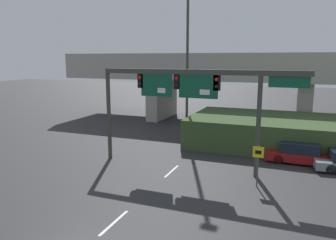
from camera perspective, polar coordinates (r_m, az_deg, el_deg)
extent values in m
cube|color=silver|center=(15.36, -9.37, -17.20)|extent=(0.14, 2.40, 0.01)
cube|color=silver|center=(21.31, 0.65, -8.90)|extent=(0.14, 2.40, 0.01)
cube|color=silver|center=(27.85, 5.92, -4.22)|extent=(0.14, 2.40, 0.01)
cube|color=silver|center=(34.64, 9.12, -1.33)|extent=(0.14, 2.40, 0.01)
cube|color=silver|center=(41.57, 11.26, 0.61)|extent=(0.14, 2.40, 0.01)
cylinder|color=#383D33|center=(23.58, -10.26, 0.98)|extent=(0.28, 0.28, 6.47)
cylinder|color=#383D33|center=(20.23, 15.46, -0.85)|extent=(0.28, 0.28, 6.47)
cube|color=#383D33|center=(20.57, 5.41, 8.32)|extent=(13.14, 0.32, 0.32)
cube|color=black|center=(22.05, -4.72, 6.84)|extent=(0.40, 0.28, 0.95)
sphere|color=red|center=(21.88, -4.93, 7.37)|extent=(0.22, 0.22, 0.22)
sphere|color=black|center=(21.91, -4.91, 6.25)|extent=(0.22, 0.22, 0.22)
cube|color=black|center=(21.05, 1.64, 6.69)|extent=(0.40, 0.28, 0.95)
sphere|color=red|center=(20.87, 1.48, 7.24)|extent=(0.22, 0.22, 0.22)
sphere|color=black|center=(20.90, 1.47, 6.07)|extent=(0.22, 0.22, 0.22)
cube|color=black|center=(20.32, 8.53, 6.43)|extent=(0.40, 0.28, 0.95)
sphere|color=red|center=(20.14, 8.43, 7.00)|extent=(0.22, 0.22, 0.22)
sphere|color=black|center=(20.17, 8.40, 5.79)|extent=(0.22, 0.22, 0.22)
cube|color=#0F4C33|center=(21.49, -2.03, 6.08)|extent=(2.17, 0.08, 1.46)
cube|color=white|center=(21.33, -1.14, 5.17)|extent=(0.54, 0.03, 0.32)
cube|color=#0F4C33|center=(20.53, 5.28, 5.82)|extent=(2.51, 0.08, 1.47)
cube|color=white|center=(20.40, 6.41, 4.84)|extent=(0.63, 0.03, 0.32)
cube|color=#0F4C33|center=(19.74, 20.35, 6.21)|extent=(2.24, 0.07, 0.64)
cylinder|color=#4C4C4C|center=(19.16, 15.34, -7.82)|extent=(0.08, 0.08, 2.38)
cube|color=yellow|center=(18.87, 15.45, -5.44)|extent=(0.60, 0.03, 0.60)
cube|color=black|center=(18.86, 15.45, -5.45)|extent=(0.33, 0.01, 0.21)
cylinder|color=#383D33|center=(30.88, 3.43, 14.07)|extent=(0.24, 0.24, 17.94)
cube|color=#A39E93|center=(37.26, 10.53, 8.46)|extent=(37.56, 8.20, 1.94)
cube|color=#A39E93|center=(33.41, 9.30, 10.69)|extent=(37.56, 0.40, 0.90)
cube|color=#A39E93|center=(39.82, -1.01, 3.88)|extent=(1.40, 6.56, 4.82)
cube|color=#A39E93|center=(36.86, 22.61, 2.51)|extent=(1.40, 6.56, 4.82)
cube|color=#384C28|center=(28.46, 19.76, -2.05)|extent=(15.32, 8.18, 2.35)
cube|color=maroon|center=(24.63, 22.31, -5.87)|extent=(4.80, 1.92, 0.61)
cube|color=black|center=(24.46, 21.97, -4.37)|extent=(2.51, 1.70, 0.71)
cylinder|color=black|center=(25.52, 25.63, -5.90)|extent=(0.64, 0.23, 0.64)
cylinder|color=black|center=(23.95, 25.83, -6.97)|extent=(0.64, 0.23, 0.64)
cylinder|color=black|center=(25.47, 18.95, -5.44)|extent=(0.64, 0.23, 0.64)
cylinder|color=black|center=(23.91, 18.71, -6.48)|extent=(0.64, 0.23, 0.64)
cylinder|color=black|center=(24.53, 25.78, -6.56)|extent=(0.66, 0.30, 0.64)
cylinder|color=black|center=(23.07, 26.53, -7.68)|extent=(0.66, 0.30, 0.64)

